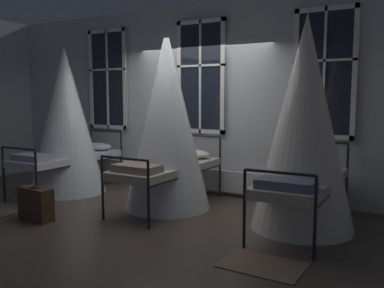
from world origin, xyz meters
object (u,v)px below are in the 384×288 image
cot_first (66,122)px  cot_second (167,122)px  cot_third (304,126)px  suitcase_dark (36,204)px

cot_first → cot_second: (2.07, -0.00, 0.06)m
cot_first → cot_third: 4.08m
cot_second → cot_third: bearing=-88.6°
cot_third → suitcase_dark: 3.68m
suitcase_dark → cot_second: bearing=56.1°
cot_third → suitcase_dark: bearing=113.4°
cot_second → suitcase_dark: bearing=140.7°
cot_first → cot_third: bearing=-89.6°
cot_third → cot_second: bearing=89.8°
cot_third → suitcase_dark: (-3.22, -1.42, -1.07)m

